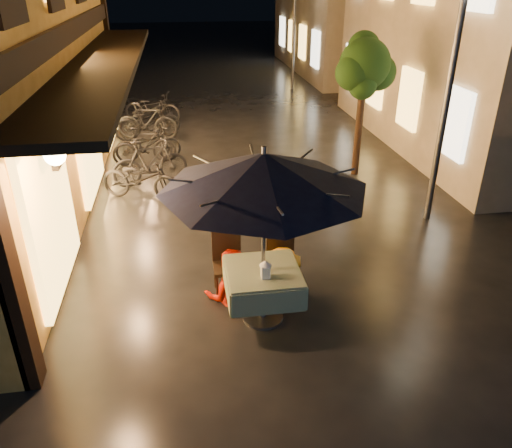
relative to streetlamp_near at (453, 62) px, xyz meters
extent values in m
plane|color=black|center=(-3.00, -2.00, -2.92)|extent=(90.00, 90.00, 0.00)
cube|color=black|center=(-6.47, 2.00, 0.38)|extent=(0.12, 11.00, 0.35)
cube|color=black|center=(-5.90, 2.00, -0.17)|extent=(1.20, 10.50, 0.12)
cube|color=#F1B248|center=(-6.44, -1.50, -1.52)|extent=(0.10, 2.20, 2.40)
cube|color=#F1B248|center=(-6.44, 2.00, -1.52)|extent=(0.10, 2.20, 2.40)
cube|color=#F1B248|center=(-6.44, 5.50, -1.52)|extent=(0.10, 2.20, 2.40)
cube|color=#F1B248|center=(0.95, 1.20, -1.42)|extent=(0.10, 1.00, 1.40)
cube|color=#F1B248|center=(0.95, 3.40, -1.42)|extent=(0.10, 1.00, 1.40)
cube|color=#F1B248|center=(0.95, 5.60, -1.42)|extent=(0.10, 1.00, 1.40)
cube|color=#F1B248|center=(0.95, 7.80, -1.42)|extent=(0.10, 1.00, 1.40)
cube|color=#F1B248|center=(0.95, 12.20, -1.42)|extent=(0.10, 1.00, 1.40)
cube|color=#F1B248|center=(0.95, 14.40, -1.42)|extent=(0.10, 1.00, 1.40)
cube|color=#F1B248|center=(0.95, 16.60, -1.42)|extent=(0.10, 1.00, 1.40)
cube|color=#F1B248|center=(0.95, 18.80, -1.42)|extent=(0.10, 1.00, 1.40)
cylinder|color=black|center=(-0.60, 2.50, -1.82)|extent=(0.16, 0.16, 2.20)
sphere|color=black|center=(-0.60, 2.50, -0.42)|extent=(1.10, 1.10, 1.10)
sphere|color=black|center=(-0.25, 2.60, -0.62)|extent=(0.80, 0.80, 0.80)
sphere|color=black|center=(-0.90, 2.35, -0.57)|extent=(0.76, 0.76, 0.76)
sphere|color=black|center=(-0.55, 2.80, -0.12)|extent=(0.70, 0.70, 0.70)
sphere|color=black|center=(-0.70, 2.25, -0.82)|extent=(0.60, 0.60, 0.60)
cylinder|color=#59595E|center=(0.00, 0.00, -0.92)|extent=(0.12, 0.12, 4.00)
cylinder|color=#59595E|center=(0.00, 12.00, -0.92)|extent=(0.12, 0.12, 4.00)
cylinder|color=#59595E|center=(-3.66, -2.59, -2.56)|extent=(0.10, 0.10, 0.72)
cylinder|color=#59595E|center=(-3.66, -2.59, -2.90)|extent=(0.56, 0.56, 0.04)
cube|color=#2D542D|center=(-3.66, -2.59, -2.17)|extent=(0.95, 0.95, 0.06)
cube|color=#2D542D|center=(-3.18, -2.59, -2.33)|extent=(0.04, 0.95, 0.33)
cube|color=#2D542D|center=(-4.13, -2.59, -2.33)|extent=(0.04, 0.95, 0.33)
cube|color=#2D542D|center=(-3.66, -2.11, -2.33)|extent=(0.95, 0.04, 0.33)
cube|color=#2D542D|center=(-3.66, -3.06, -2.33)|extent=(0.95, 0.04, 0.33)
cylinder|color=#59595E|center=(-3.66, -2.59, -1.77)|extent=(0.05, 0.05, 2.30)
cone|color=black|center=(-3.66, -2.59, -0.77)|extent=(2.58, 2.58, 0.47)
cylinder|color=#59595E|center=(-3.66, -2.59, -0.52)|extent=(0.06, 0.06, 0.12)
cube|color=black|center=(-4.06, -1.94, -2.47)|extent=(0.42, 0.42, 0.05)
cube|color=black|center=(-4.06, -1.75, -2.22)|extent=(0.42, 0.04, 0.55)
cylinder|color=black|center=(-4.24, -2.12, -2.70)|extent=(0.04, 0.04, 0.43)
cylinder|color=black|center=(-3.88, -2.12, -2.70)|extent=(0.04, 0.04, 0.43)
cylinder|color=black|center=(-4.24, -1.76, -2.70)|extent=(0.04, 0.04, 0.43)
cylinder|color=black|center=(-3.88, -1.76, -2.70)|extent=(0.04, 0.04, 0.43)
cube|color=black|center=(-3.26, -1.94, -2.47)|extent=(0.42, 0.42, 0.05)
cube|color=black|center=(-3.26, -1.75, -2.22)|extent=(0.42, 0.04, 0.55)
cylinder|color=black|center=(-3.44, -2.12, -2.70)|extent=(0.04, 0.04, 0.43)
cylinder|color=black|center=(-3.08, -2.12, -2.70)|extent=(0.04, 0.04, 0.43)
cylinder|color=black|center=(-3.44, -1.76, -2.70)|extent=(0.04, 0.04, 0.43)
cylinder|color=black|center=(-3.08, -1.76, -2.70)|extent=(0.04, 0.04, 0.43)
cube|color=white|center=(-3.66, -2.77, -2.05)|extent=(0.11, 0.11, 0.18)
cube|color=#FFD88C|center=(-3.66, -2.77, -2.06)|extent=(0.07, 0.07, 0.12)
cone|color=white|center=(-3.66, -2.77, -1.92)|extent=(0.16, 0.16, 0.07)
imported|color=#EA1600|center=(-4.05, -2.03, -2.15)|extent=(0.76, 0.61, 1.53)
imported|color=#FB9B09|center=(-3.28, -2.07, -2.19)|extent=(1.03, 0.72, 1.46)
imported|color=black|center=(-5.47, 1.77, -2.46)|extent=(1.85, 1.27, 0.92)
imported|color=black|center=(-5.31, 2.60, -2.41)|extent=(1.76, 0.91, 1.02)
imported|color=black|center=(-5.44, 4.05, -2.47)|extent=(1.79, 1.01, 0.89)
imported|color=black|center=(-5.48, 4.07, -2.47)|extent=(1.49, 0.45, 0.89)
imported|color=black|center=(-5.50, 6.09, -2.42)|extent=(1.99, 1.14, 0.99)
imported|color=black|center=(-5.51, 5.97, -2.40)|extent=(1.80, 0.89, 1.04)
imported|color=black|center=(-5.42, 7.76, -2.44)|extent=(1.91, 1.19, 0.95)
camera|label=1|loc=(-4.60, -8.05, 1.35)|focal=35.00mm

